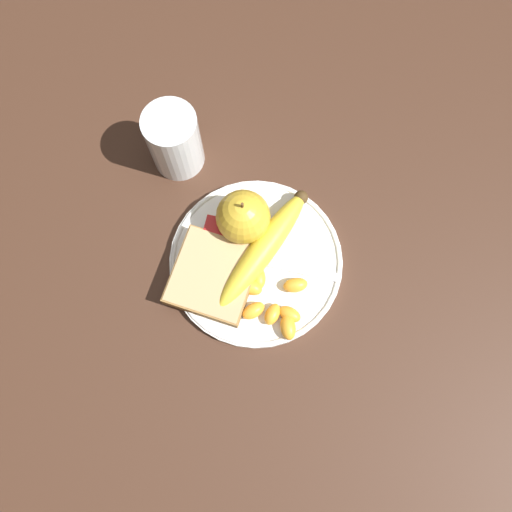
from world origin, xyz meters
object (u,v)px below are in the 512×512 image
apple (243,217)px  banana (264,248)px  juice_glass (175,142)px  plate (256,261)px  fork (259,261)px  jam_packet (216,233)px  bread_slice (213,275)px

apple → banana: bearing=-130.7°
juice_glass → apple: 0.14m
plate → fork: 0.01m
plate → fork: (-0.00, -0.00, 0.01)m
apple → fork: 0.06m
apple → jam_packet: bearing=123.9°
juice_glass → jam_packet: (-0.11, -0.08, -0.02)m
banana → apple: bearing=49.3°
plate → jam_packet: bearing=70.0°
plate → jam_packet: (0.02, 0.06, 0.01)m
fork → bread_slice: bearing=33.8°
banana → fork: 0.02m
juice_glass → apple: (-0.09, -0.12, 0.00)m
plate → apple: (0.04, 0.03, 0.04)m
apple → bread_slice: apple is taller
apple → fork: bearing=-145.2°
plate → apple: apple is taller
bread_slice → fork: bread_slice is taller
banana → plate: bearing=151.2°
jam_packet → bread_slice: bearing=-169.7°
bread_slice → jam_packet: bearing=10.3°
apple → bread_slice: (-0.08, 0.02, -0.02)m
plate → bread_slice: size_ratio=1.97×
apple → bread_slice: bearing=164.4°
banana → jam_packet: (0.01, 0.07, -0.01)m
juice_glass → banana: juice_glass is taller
plate → jam_packet: size_ratio=5.81×
banana → jam_packet: banana is taller
juice_glass → fork: (-0.13, -0.15, -0.03)m
juice_glass → bread_slice: (-0.16, -0.09, -0.02)m
fork → juice_glass: bearing=-41.1°
juice_glass → bread_slice: 0.19m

